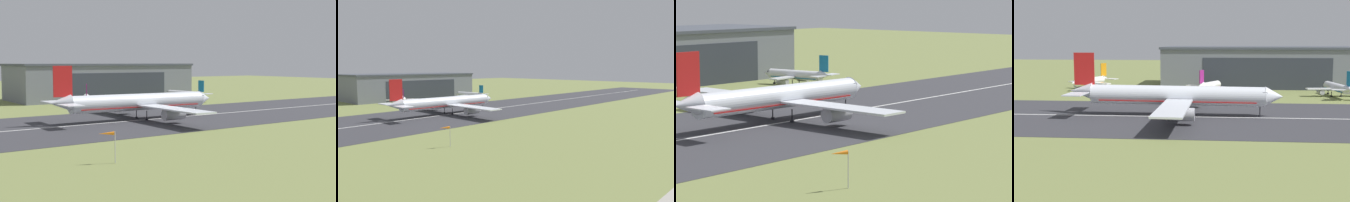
% 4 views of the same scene
% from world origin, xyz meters
% --- Properties ---
extents(runway_strip, '(502.23, 52.45, 0.06)m').
position_xyz_m(runway_strip, '(0.00, 128.80, 0.03)').
color(runway_strip, '#333338').
rests_on(runway_strip, ground_plane).
extents(runway_centreline, '(452.01, 0.70, 0.01)m').
position_xyz_m(runway_centreline, '(0.00, 128.80, 0.07)').
color(runway_centreline, silver).
rests_on(runway_centreline, runway_strip).
extents(hangar_building, '(80.53, 33.17, 15.77)m').
position_xyz_m(hangar_building, '(51.13, 208.14, 7.90)').
color(hangar_building, slate).
rests_on(hangar_building, ground_plane).
extents(airplane_landing, '(52.71, 57.58, 15.48)m').
position_xyz_m(airplane_landing, '(23.69, 130.57, 4.90)').
color(airplane_landing, silver).
rests_on(airplane_landing, ground_plane).
extents(airplane_parked_west, '(19.71, 23.54, 9.03)m').
position_xyz_m(airplane_parked_west, '(72.18, 173.09, 2.97)').
color(airplane_parked_west, silver).
rests_on(airplane_parked_west, ground_plane).
extents(airplane_parked_centre, '(18.70, 21.16, 9.48)m').
position_xyz_m(airplane_parked_centre, '(-14.81, 188.58, 2.94)').
color(airplane_parked_centre, white).
rests_on(airplane_parked_centre, ground_plane).
extents(airplane_parked_east, '(16.66, 17.80, 8.44)m').
position_xyz_m(airplane_parked_east, '(30.56, 180.02, 2.59)').
color(airplane_parked_east, white).
rests_on(airplane_parked_east, ground_plane).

